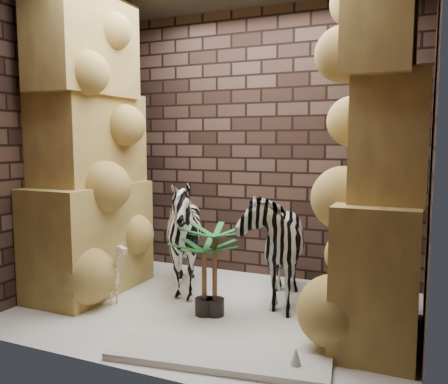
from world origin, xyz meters
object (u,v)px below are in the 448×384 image
at_px(giraffe_toy, 108,271).
at_px(palm_front, 215,271).
at_px(zebra_right, 273,235).
at_px(surfboard, 217,358).
at_px(zebra_left, 184,242).
at_px(palm_back, 204,278).

relative_size(giraffe_toy, palm_front, 0.77).
distance_m(zebra_right, surfboard, 1.49).
relative_size(zebra_left, giraffe_toy, 1.88).
bearing_deg(zebra_right, palm_back, -141.50).
relative_size(giraffe_toy, surfboard, 0.40).
distance_m(zebra_left, surfboard, 1.55).
xyz_separation_m(zebra_right, zebra_left, (-0.86, -0.19, -0.11)).
bearing_deg(giraffe_toy, palm_back, 21.96).
xyz_separation_m(zebra_right, giraffe_toy, (-1.41, -0.68, -0.33)).
distance_m(giraffe_toy, palm_back, 0.98).
distance_m(zebra_right, giraffe_toy, 1.60).
bearing_deg(palm_front, zebra_left, 143.06).
distance_m(palm_front, palm_back, 0.12).
height_order(zebra_right, palm_back, zebra_right).
bearing_deg(palm_front, giraffe_toy, -174.00).
bearing_deg(zebra_left, surfboard, -37.18).
bearing_deg(palm_front, surfboard, -64.47).
relative_size(palm_front, palm_back, 1.20).
xyz_separation_m(zebra_right, palm_front, (-0.35, -0.57, -0.24)).
bearing_deg(palm_back, zebra_left, 135.65).
bearing_deg(zebra_left, palm_front, -21.21).
xyz_separation_m(giraffe_toy, surfboard, (1.44, -0.68, -0.29)).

